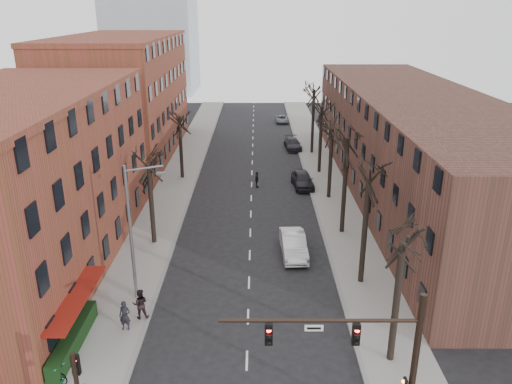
{
  "coord_description": "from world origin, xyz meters",
  "views": [
    {
      "loc": [
        0.5,
        -17.7,
        17.65
      ],
      "look_at": [
        0.47,
        18.98,
        4.0
      ],
      "focal_mm": 35.0,
      "sensor_mm": 36.0,
      "label": 1
    }
  ],
  "objects_px": {
    "parked_car_mid": "(293,144)",
    "pedestrian_a": "(125,316)",
    "parked_car_near": "(302,179)",
    "bicycle": "(53,372)",
    "silver_sedan": "(293,245)"
  },
  "relations": [
    {
      "from": "parked_car_near",
      "to": "bicycle",
      "type": "relative_size",
      "value": 2.57
    },
    {
      "from": "silver_sedan",
      "to": "bicycle",
      "type": "xyz_separation_m",
      "value": [
        -12.9,
        -13.75,
        -0.19
      ]
    },
    {
      "from": "parked_car_near",
      "to": "bicycle",
      "type": "xyz_separation_m",
      "value": [
        -14.9,
        -28.91,
        -0.18
      ]
    },
    {
      "from": "pedestrian_a",
      "to": "bicycle",
      "type": "bearing_deg",
      "value": -117.6
    },
    {
      "from": "parked_car_near",
      "to": "pedestrian_a",
      "type": "bearing_deg",
      "value": -121.66
    },
    {
      "from": "bicycle",
      "to": "parked_car_near",
      "type": "bearing_deg",
      "value": -1.15
    },
    {
      "from": "parked_car_mid",
      "to": "pedestrian_a",
      "type": "distance_m",
      "value": 41.42
    },
    {
      "from": "parked_car_near",
      "to": "parked_car_mid",
      "type": "xyz_separation_m",
      "value": [
        0.0,
        14.82,
        -0.12
      ]
    },
    {
      "from": "silver_sedan",
      "to": "parked_car_near",
      "type": "height_order",
      "value": "silver_sedan"
    },
    {
      "from": "silver_sedan",
      "to": "parked_car_mid",
      "type": "height_order",
      "value": "silver_sedan"
    },
    {
      "from": "silver_sedan",
      "to": "bicycle",
      "type": "height_order",
      "value": "silver_sedan"
    },
    {
      "from": "silver_sedan",
      "to": "pedestrian_a",
      "type": "xyz_separation_m",
      "value": [
        -10.33,
        -9.56,
        0.22
      ]
    },
    {
      "from": "pedestrian_a",
      "to": "bicycle",
      "type": "xyz_separation_m",
      "value": [
        -2.57,
        -4.19,
        -0.41
      ]
    },
    {
      "from": "parked_car_near",
      "to": "bicycle",
      "type": "bearing_deg",
      "value": -122.42
    },
    {
      "from": "silver_sedan",
      "to": "parked_car_near",
      "type": "bearing_deg",
      "value": 79.81
    }
  ]
}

